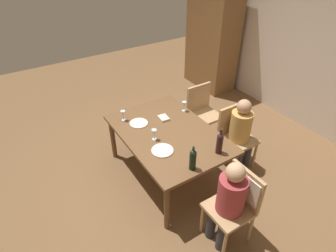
{
  "coord_description": "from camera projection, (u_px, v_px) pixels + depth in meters",
  "views": [
    {
      "loc": [
        2.5,
        -1.59,
        2.92
      ],
      "look_at": [
        0.0,
        0.0,
        0.84
      ],
      "focal_mm": 30.07,
      "sensor_mm": 36.0,
      "label": 1
    }
  ],
  "objects": [
    {
      "name": "handbag",
      "position": [
        217.0,
        144.0,
        4.47
      ],
      "size": [
        0.16,
        0.29,
        0.22
      ],
      "primitive_type": "cube",
      "rotation": [
        0.0,
        0.0,
        -1.42
      ],
      "color": "brown",
      "rests_on": "ground_plane"
    },
    {
      "name": "wine_bottle_dark_red",
      "position": [
        193.0,
        159.0,
        3.05
      ],
      "size": [
        0.08,
        0.08,
        0.31
      ],
      "color": "black",
      "rests_on": "dining_table"
    },
    {
      "name": "wine_glass_near_right",
      "position": [
        184.0,
        104.0,
        4.05
      ],
      "size": [
        0.07,
        0.07,
        0.15
      ],
      "color": "silver",
      "rests_on": "dining_table"
    },
    {
      "name": "dining_table",
      "position": [
        168.0,
        137.0,
        3.72
      ],
      "size": [
        1.65,
        1.13,
        0.74
      ],
      "color": "brown",
      "rests_on": "ground_plane"
    },
    {
      "name": "person_man_bearded",
      "position": [
        229.0,
        199.0,
        2.89
      ],
      "size": [
        0.3,
        0.34,
        1.11
      ],
      "rotation": [
        0.0,
        0.0,
        3.14
      ],
      "color": "#33333D",
      "rests_on": "ground_plane"
    },
    {
      "name": "dinner_plate_guest_left",
      "position": [
        162.0,
        150.0,
        3.37
      ],
      "size": [
        0.27,
        0.27,
        0.01
      ],
      "primitive_type": "cylinder",
      "color": "silver",
      "rests_on": "dining_table"
    },
    {
      "name": "armoire_cabinet",
      "position": [
        212.0,
        36.0,
        5.82
      ],
      "size": [
        1.18,
        0.62,
        2.18
      ],
      "color": "brown",
      "rests_on": "ground_plane"
    },
    {
      "name": "dinner_plate_host",
      "position": [
        139.0,
        123.0,
        3.84
      ],
      "size": [
        0.25,
        0.25,
        0.01
      ],
      "primitive_type": "cylinder",
      "color": "white",
      "rests_on": "dining_table"
    },
    {
      "name": "chair_far_left",
      "position": [
        202.0,
        109.0,
        4.53
      ],
      "size": [
        0.44,
        0.44,
        0.92
      ],
      "rotation": [
        0.0,
        0.0,
        -1.57
      ],
      "color": "tan",
      "rests_on": "ground_plane"
    },
    {
      "name": "chair_far_right",
      "position": [
        235.0,
        133.0,
        4.02
      ],
      "size": [
        0.44,
        0.44,
        0.92
      ],
      "rotation": [
        0.0,
        0.0,
        -1.57
      ],
      "color": "tan",
      "rests_on": "ground_plane"
    },
    {
      "name": "rear_room_partition",
      "position": [
        312.0,
        47.0,
        4.54
      ],
      "size": [
        6.4,
        0.12,
        2.7
      ],
      "primitive_type": "cube",
      "color": "beige",
      "rests_on": "ground_plane"
    },
    {
      "name": "folded_napkin",
      "position": [
        164.0,
        118.0,
        3.93
      ],
      "size": [
        0.17,
        0.14,
        0.03
      ],
      "primitive_type": "cube",
      "rotation": [
        0.0,
        0.0,
        -0.1
      ],
      "color": "beige",
      "rests_on": "dining_table"
    },
    {
      "name": "wine_glass_centre",
      "position": [
        123.0,
        114.0,
        3.85
      ],
      "size": [
        0.07,
        0.07,
        0.15
      ],
      "color": "silver",
      "rests_on": "dining_table"
    },
    {
      "name": "ground_plane",
      "position": [
        168.0,
        173.0,
        4.1
      ],
      "size": [
        10.0,
        10.0,
        0.0
      ],
      "primitive_type": "plane",
      "color": "brown"
    },
    {
      "name": "wine_glass_near_left",
      "position": [
        154.0,
        133.0,
        3.5
      ],
      "size": [
        0.07,
        0.07,
        0.15
      ],
      "color": "silver",
      "rests_on": "dining_table"
    },
    {
      "name": "person_woman_host",
      "position": [
        241.0,
        130.0,
        3.88
      ],
      "size": [
        0.34,
        0.29,
        1.11
      ],
      "rotation": [
        0.0,
        0.0,
        -1.57
      ],
      "color": "#33333D",
      "rests_on": "ground_plane"
    },
    {
      "name": "chair_right_end",
      "position": [
        239.0,
        196.0,
        2.98
      ],
      "size": [
        0.44,
        0.46,
        0.92
      ],
      "rotation": [
        0.0,
        0.0,
        3.14
      ],
      "color": "tan",
      "rests_on": "ground_plane"
    },
    {
      "name": "wine_bottle_tall_green",
      "position": [
        220.0,
        143.0,
        3.27
      ],
      "size": [
        0.08,
        0.08,
        0.33
      ],
      "color": "black",
      "rests_on": "dining_table"
    }
  ]
}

